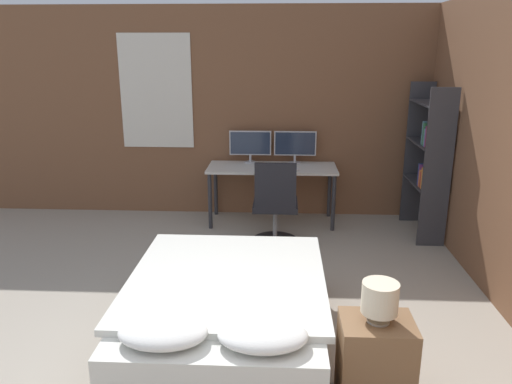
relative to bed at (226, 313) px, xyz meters
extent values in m
cube|color=brown|center=(0.28, 3.18, 1.09)|extent=(12.00, 0.06, 2.70)
cube|color=silver|center=(-1.23, 3.14, 1.37)|extent=(0.94, 0.01, 1.45)
cube|color=#A3B2CC|center=(-1.23, 3.15, 1.37)|extent=(0.86, 0.01, 1.37)
cube|color=brown|center=(0.00, 0.02, -0.15)|extent=(1.44, 1.94, 0.22)
cube|color=silver|center=(0.00, 0.02, 0.08)|extent=(1.38, 1.88, 0.25)
cube|color=silver|center=(0.00, 0.13, 0.23)|extent=(1.48, 1.63, 0.05)
ellipsoid|color=white|center=(-0.30, -0.70, 0.27)|extent=(0.55, 0.38, 0.13)
ellipsoid|color=white|center=(0.30, -0.70, 0.27)|extent=(0.55, 0.38, 0.13)
cube|color=brown|center=(1.00, -0.59, 0.03)|extent=(0.45, 0.36, 0.58)
cylinder|color=gray|center=(1.00, -0.59, 0.32)|extent=(0.14, 0.14, 0.01)
cylinder|color=gray|center=(1.00, -0.59, 0.36)|extent=(0.02, 0.02, 0.05)
cylinder|color=beige|center=(1.00, -0.59, 0.48)|extent=(0.22, 0.22, 0.19)
cube|color=beige|center=(0.28, 2.79, 0.46)|extent=(1.62, 0.64, 0.03)
cylinder|color=#2D2D33|center=(-0.48, 2.52, 0.09)|extent=(0.05, 0.05, 0.71)
cylinder|color=#2D2D33|center=(1.04, 2.52, 0.09)|extent=(0.05, 0.05, 0.71)
cylinder|color=#2D2D33|center=(-0.48, 3.06, 0.09)|extent=(0.05, 0.05, 0.71)
cylinder|color=#2D2D33|center=(1.04, 3.06, 0.09)|extent=(0.05, 0.05, 0.71)
cylinder|color=#B7B7BC|center=(-0.01, 3.01, 0.48)|extent=(0.16, 0.16, 0.01)
cylinder|color=#B7B7BC|center=(-0.01, 3.01, 0.53)|extent=(0.03, 0.03, 0.09)
cube|color=#B7B7BC|center=(-0.01, 3.01, 0.73)|extent=(0.54, 0.03, 0.32)
cube|color=#232D42|center=(-0.01, 3.00, 0.73)|extent=(0.51, 0.00, 0.29)
cylinder|color=#B7B7BC|center=(0.57, 3.01, 0.48)|extent=(0.16, 0.16, 0.01)
cylinder|color=#B7B7BC|center=(0.57, 3.01, 0.53)|extent=(0.03, 0.03, 0.09)
cube|color=#B7B7BC|center=(0.57, 3.01, 0.73)|extent=(0.54, 0.03, 0.32)
cube|color=#232D42|center=(0.57, 3.00, 0.73)|extent=(0.51, 0.00, 0.29)
cube|color=#B7B7BC|center=(0.28, 2.58, 0.48)|extent=(0.42, 0.13, 0.02)
ellipsoid|color=#B7B7BC|center=(0.58, 2.58, 0.49)|extent=(0.07, 0.05, 0.04)
cylinder|color=black|center=(0.34, 2.09, -0.24)|extent=(0.52, 0.52, 0.04)
cylinder|color=gray|center=(0.34, 2.09, -0.03)|extent=(0.05, 0.05, 0.39)
cube|color=black|center=(0.34, 2.09, 0.20)|extent=(0.50, 0.50, 0.07)
cube|color=black|center=(0.34, 1.86, 0.48)|extent=(0.45, 0.05, 0.50)
cube|color=#333338|center=(2.11, 2.08, 0.63)|extent=(0.31, 0.02, 1.79)
cube|color=#333338|center=(2.11, 2.95, 0.63)|extent=(0.31, 0.02, 1.79)
cube|color=#333338|center=(2.11, 2.52, 0.36)|extent=(0.31, 0.84, 0.02)
cube|color=#333338|center=(2.11, 2.52, 0.84)|extent=(0.31, 0.84, 0.02)
cube|color=#333338|center=(2.11, 2.52, 1.31)|extent=(0.31, 0.84, 0.02)
cube|color=#28282D|center=(2.11, 2.12, 0.50)|extent=(0.25, 0.04, 0.25)
cube|color=teal|center=(2.11, 2.17, 0.46)|extent=(0.25, 0.03, 0.18)
cube|color=orange|center=(2.11, 2.22, 0.50)|extent=(0.25, 0.04, 0.25)
cube|color=#B2332D|center=(2.11, 2.27, 0.46)|extent=(0.25, 0.04, 0.18)
cube|color=orange|center=(2.11, 2.31, 0.47)|extent=(0.25, 0.03, 0.20)
cube|color=#7A387F|center=(2.11, 2.34, 0.50)|extent=(0.25, 0.02, 0.25)
cube|color=#2D4784|center=(2.11, 2.38, 0.50)|extent=(0.25, 0.02, 0.26)
cube|color=orange|center=(2.11, 2.13, 0.98)|extent=(0.25, 0.04, 0.26)
cube|color=#B2332D|center=(2.11, 2.18, 0.97)|extent=(0.25, 0.04, 0.23)
cube|color=#7A387F|center=(2.11, 2.23, 0.97)|extent=(0.25, 0.03, 0.23)
cube|color=teal|center=(2.11, 2.27, 0.95)|extent=(0.25, 0.04, 0.20)
cube|color=#337042|center=(2.11, 2.32, 0.98)|extent=(0.25, 0.04, 0.25)
cube|color=teal|center=(2.11, 2.37, 0.99)|extent=(0.25, 0.03, 0.27)
camera|label=1|loc=(0.40, -3.33, 1.93)|focal=35.00mm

